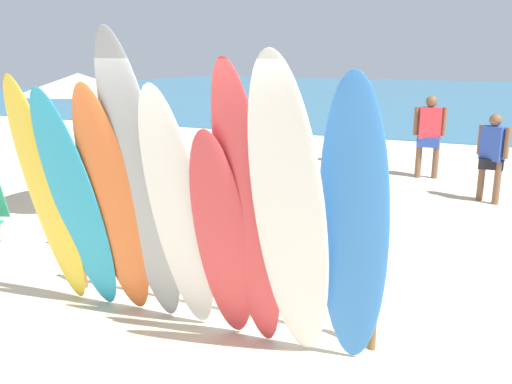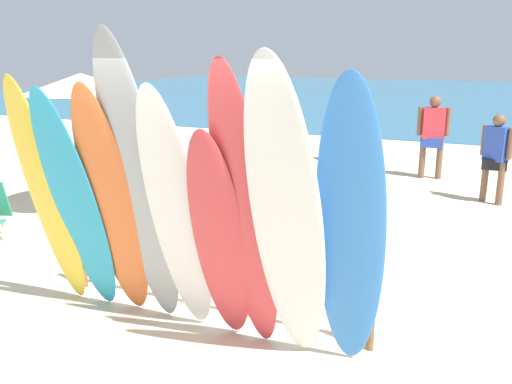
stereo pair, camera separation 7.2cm
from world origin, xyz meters
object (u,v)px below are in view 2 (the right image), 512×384
beach_umbrella (81,84)px  surfboard_grey_3 (140,188)px  surfboard_orange_2 (112,207)px  surfboard_red_5 (220,242)px  surfboard_white_7 (287,223)px  surfboard_red_6 (245,218)px  beachgoer_strolling (120,162)px  surfboard_white_4 (177,217)px  beachgoer_by_water (496,153)px  surfboard_rack (209,257)px  beachgoer_near_rack (266,132)px  surfboard_blue_8 (350,232)px  surfboard_teal_1 (76,206)px  beach_chair_red (87,210)px  beachgoer_photographing (346,122)px  beachgoer_midbeach (433,131)px  surfboard_yellow_0 (47,196)px

beach_umbrella → surfboard_grey_3: bearing=-42.2°
surfboard_orange_2 → beach_umbrella: 4.12m
surfboard_grey_3 → surfboard_red_5: surfboard_grey_3 is taller
surfboard_white_7 → surfboard_red_6: bearing=168.9°
beachgoer_strolling → surfboard_orange_2: bearing=173.4°
surfboard_white_4 → beachgoer_by_water: (2.46, 6.20, -0.27)m
beachgoer_by_water → surfboard_rack: bearing=-80.2°
surfboard_orange_2 → beach_umbrella: surfboard_orange_2 is taller
surfboard_orange_2 → beachgoer_near_rack: 7.06m
surfboard_white_7 → surfboard_blue_8: surfboard_white_7 is taller
surfboard_teal_1 → beachgoer_by_water: surfboard_teal_1 is taller
surfboard_white_7 → beachgoer_near_rack: 7.79m
surfboard_white_7 → surfboard_blue_8: (0.44, 0.20, -0.07)m
surfboard_white_4 → beach_chair_red: 3.29m
surfboard_red_6 → beachgoer_near_rack: surfboard_red_6 is taller
beachgoer_photographing → surfboard_grey_3: bearing=-66.2°
surfboard_grey_3 → surfboard_white_7: surfboard_grey_3 is taller
beachgoer_midbeach → beach_umbrella: bearing=-146.4°
surfboard_grey_3 → beachgoer_by_water: size_ratio=1.83×
surfboard_orange_2 → beach_chair_red: (-1.94, 1.79, -0.74)m
surfboard_white_4 → surfboard_grey_3: bearing=-178.2°
surfboard_orange_2 → beachgoer_by_water: 6.95m
surfboard_rack → surfboard_grey_3: surfboard_grey_3 is taller
beachgoer_near_rack → beach_umbrella: (-1.39, -4.06, 1.19)m
beachgoer_photographing → surfboard_teal_1: bearing=-71.0°
surfboard_rack → surfboard_blue_8: (1.51, -0.48, 0.61)m
surfboard_red_5 → surfboard_grey_3: bearing=173.4°
surfboard_rack → beachgoer_photographing: beachgoer_photographing is taller
beachgoer_strolling → beach_umbrella: bearing=32.0°
surfboard_yellow_0 → surfboard_teal_1: 0.39m
beach_umbrella → surfboard_red_6: bearing=-34.8°
surfboard_teal_1 → beach_chair_red: size_ratio=2.99×
beachgoer_midbeach → beach_chair_red: beachgoer_midbeach is taller
surfboard_teal_1 → surfboard_white_7: 2.19m
surfboard_grey_3 → beachgoer_by_water: 6.84m
surfboard_white_4 → beachgoer_strolling: (-2.70, 2.66, -0.22)m
surfboard_red_6 → surfboard_blue_8: size_ratio=1.05×
beach_umbrella → beachgoer_near_rack: bearing=71.1°
surfboard_red_6 → beachgoer_by_water: bearing=78.1°
surfboard_orange_2 → surfboard_blue_8: surfboard_blue_8 is taller
surfboard_rack → surfboard_orange_2: bearing=-145.3°
surfboard_blue_8 → beachgoer_by_water: (0.94, 6.15, -0.33)m
surfboard_rack → surfboard_white_7: (1.07, -0.67, 0.68)m
surfboard_rack → beach_umbrella: (-3.55, 2.35, 1.47)m
beach_umbrella → surfboard_red_5: bearing=-36.0°
surfboard_teal_1 → surfboard_red_6: surfboard_red_6 is taller
surfboard_grey_3 → surfboard_blue_8: surfboard_grey_3 is taller
surfboard_teal_1 → surfboard_orange_2: 0.40m
surfboard_white_7 → beach_umbrella: 5.58m
surfboard_grey_3 → beachgoer_photographing: (-0.48, 8.71, -0.42)m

